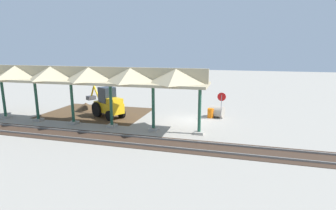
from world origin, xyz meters
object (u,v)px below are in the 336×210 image
object	(u,v)px
backhoe	(108,104)
concrete_pipe	(217,112)
stop_sign	(221,100)
traffic_barrel	(210,113)

from	to	relation	value
backhoe	concrete_pipe	size ratio (longest dim) A/B	3.52
concrete_pipe	stop_sign	bearing A→B (deg)	119.14
concrete_pipe	traffic_barrel	world-z (taller)	concrete_pipe
stop_sign	concrete_pipe	bearing A→B (deg)	-60.86
concrete_pipe	traffic_barrel	xyz separation A→B (m)	(0.58, 0.38, -0.08)
backhoe	traffic_barrel	size ratio (longest dim) A/B	5.57
concrete_pipe	traffic_barrel	distance (m)	0.70
stop_sign	concrete_pipe	xyz separation A→B (m)	(0.40, -0.71, -1.26)
stop_sign	traffic_barrel	distance (m)	1.68
stop_sign	backhoe	size ratio (longest dim) A/B	0.49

